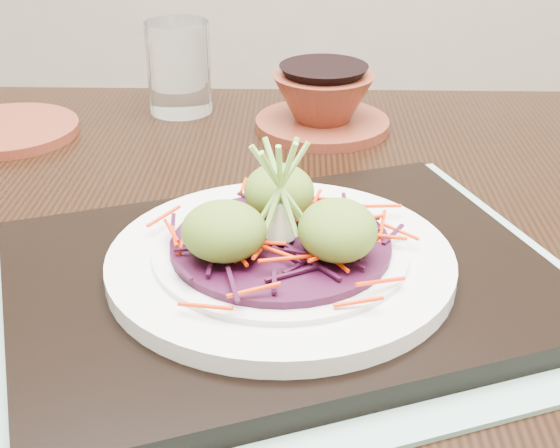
{
  "coord_description": "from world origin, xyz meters",
  "views": [
    {
      "loc": [
        -0.02,
        -0.65,
        1.05
      ],
      "look_at": [
        -0.01,
        -0.15,
        0.79
      ],
      "focal_mm": 50.0,
      "sensor_mm": 36.0,
      "label": 1
    }
  ],
  "objects_px": {
    "serving_tray": "(281,280)",
    "terracotta_side_plate": "(7,130)",
    "terracotta_bowl_set": "(323,105)",
    "water_glass": "(179,67)",
    "white_plate": "(281,260)",
    "dining_table": "(304,337)"
  },
  "relations": [
    {
      "from": "terracotta_side_plate",
      "to": "water_glass",
      "type": "xyz_separation_m",
      "value": [
        0.18,
        0.08,
        0.05
      ]
    },
    {
      "from": "water_glass",
      "to": "dining_table",
      "type": "bearing_deg",
      "value": -67.66
    },
    {
      "from": "terracotta_side_plate",
      "to": "water_glass",
      "type": "bearing_deg",
      "value": 22.36
    },
    {
      "from": "water_glass",
      "to": "terracotta_bowl_set",
      "type": "height_order",
      "value": "water_glass"
    },
    {
      "from": "serving_tray",
      "to": "terracotta_side_plate",
      "type": "xyz_separation_m",
      "value": [
        -0.29,
        0.33,
        -0.01
      ]
    },
    {
      "from": "terracotta_side_plate",
      "to": "water_glass",
      "type": "distance_m",
      "value": 0.2
    },
    {
      "from": "terracotta_side_plate",
      "to": "terracotta_bowl_set",
      "type": "bearing_deg",
      "value": 1.93
    },
    {
      "from": "terracotta_side_plate",
      "to": "terracotta_bowl_set",
      "type": "relative_size",
      "value": 0.92
    },
    {
      "from": "serving_tray",
      "to": "water_glass",
      "type": "relative_size",
      "value": 3.64
    },
    {
      "from": "white_plate",
      "to": "terracotta_bowl_set",
      "type": "distance_m",
      "value": 0.34
    },
    {
      "from": "white_plate",
      "to": "water_glass",
      "type": "xyz_separation_m",
      "value": [
        -0.11,
        0.4,
        0.02
      ]
    },
    {
      "from": "serving_tray",
      "to": "terracotta_side_plate",
      "type": "distance_m",
      "value": 0.44
    },
    {
      "from": "serving_tray",
      "to": "terracotta_bowl_set",
      "type": "xyz_separation_m",
      "value": [
        0.05,
        0.34,
        0.02
      ]
    },
    {
      "from": "serving_tray",
      "to": "white_plate",
      "type": "xyz_separation_m",
      "value": [
        0.0,
        -0.0,
        0.02
      ]
    },
    {
      "from": "terracotta_side_plate",
      "to": "water_glass",
      "type": "relative_size",
      "value": 1.47
    },
    {
      "from": "terracotta_side_plate",
      "to": "serving_tray",
      "type": "bearing_deg",
      "value": -48.32
    },
    {
      "from": "white_plate",
      "to": "terracotta_bowl_set",
      "type": "relative_size",
      "value": 1.47
    },
    {
      "from": "serving_tray",
      "to": "terracotta_side_plate",
      "type": "bearing_deg",
      "value": 113.87
    },
    {
      "from": "serving_tray",
      "to": "terracotta_bowl_set",
      "type": "height_order",
      "value": "terracotta_bowl_set"
    },
    {
      "from": "serving_tray",
      "to": "terracotta_bowl_set",
      "type": "bearing_deg",
      "value": 63.16
    },
    {
      "from": "serving_tray",
      "to": "dining_table",
      "type": "bearing_deg",
      "value": 56.85
    },
    {
      "from": "water_glass",
      "to": "serving_tray",
      "type": "bearing_deg",
      "value": -74.92
    }
  ]
}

